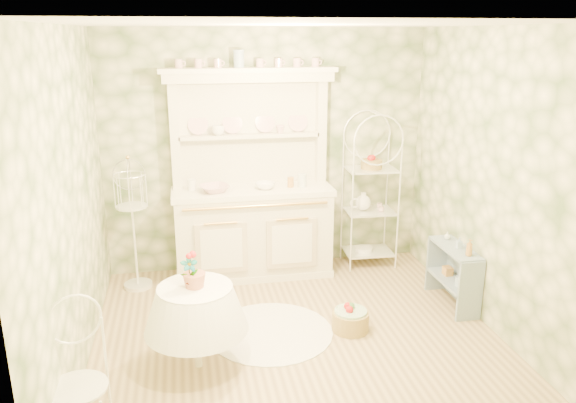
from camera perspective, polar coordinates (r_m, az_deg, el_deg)
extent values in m
plane|color=tan|center=(5.17, 1.07, -13.91)|extent=(3.60, 3.60, 0.00)
plane|color=white|center=(4.45, 1.27, 17.58)|extent=(3.60, 3.60, 0.00)
plane|color=beige|center=(4.62, -21.26, -0.58)|extent=(3.60, 3.60, 0.00)
plane|color=beige|center=(5.29, 20.61, 1.60)|extent=(3.60, 3.60, 0.00)
plane|color=beige|center=(6.35, -2.21, 5.05)|extent=(3.60, 3.60, 0.00)
plane|color=beige|center=(3.00, 8.37, -8.78)|extent=(3.60, 3.60, 0.00)
cube|color=white|center=(6.10, -3.65, 2.56)|extent=(1.87, 0.61, 2.29)
cube|color=white|center=(6.52, 8.37, 1.10)|extent=(0.58, 0.42, 1.80)
cube|color=#8297A9|center=(5.90, 16.42, -7.31)|extent=(0.26, 0.70, 0.60)
cylinder|color=white|center=(4.70, -9.25, -12.48)|extent=(0.81, 0.81, 0.72)
cube|color=white|center=(4.05, -20.66, -17.69)|extent=(0.48, 0.48, 0.84)
cube|color=white|center=(6.09, -15.48, -1.94)|extent=(0.38, 0.38, 1.50)
cylinder|color=#A88D4C|center=(5.31, 6.36, -11.75)|extent=(0.42, 0.42, 0.23)
cylinder|color=white|center=(5.28, -1.77, -13.11)|extent=(1.44, 1.44, 0.01)
imported|color=white|center=(6.04, -7.50, 1.04)|extent=(0.38, 0.38, 0.07)
imported|color=white|center=(6.11, -2.33, 1.36)|extent=(0.26, 0.26, 0.07)
imported|color=white|center=(6.11, -7.11, 6.96)|extent=(0.18, 0.18, 0.11)
imported|color=white|center=(6.21, -0.79, 7.23)|extent=(0.10, 0.10, 0.09)
imported|color=#3F7238|center=(4.45, -9.96, -7.18)|extent=(0.16, 0.12, 0.27)
imported|color=#B27E36|center=(5.58, 17.93, -4.62)|extent=(0.08, 0.08, 0.16)
imported|color=#9BB5CC|center=(5.74, 16.99, -4.23)|extent=(0.05, 0.05, 0.11)
imported|color=silver|center=(5.96, 15.88, -3.43)|extent=(0.08, 0.08, 0.08)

